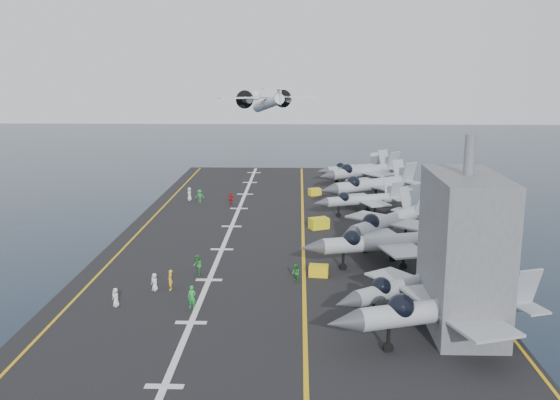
{
  "coord_description": "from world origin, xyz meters",
  "views": [
    {
      "loc": [
        2.45,
        -75.82,
        30.38
      ],
      "look_at": [
        0.0,
        4.0,
        13.0
      ],
      "focal_mm": 40.0,
      "sensor_mm": 36.0,
      "label": 1
    }
  ],
  "objects_px": {
    "island_superstructure": "(465,234)",
    "tow_cart_a": "(319,271)",
    "fighter_jet_0": "(445,307)",
    "transport_plane": "(268,103)"
  },
  "relations": [
    {
      "from": "island_superstructure",
      "to": "tow_cart_a",
      "type": "bearing_deg",
      "value": 132.61
    },
    {
      "from": "island_superstructure",
      "to": "fighter_jet_0",
      "type": "relative_size",
      "value": 0.8
    },
    {
      "from": "tow_cart_a",
      "to": "transport_plane",
      "type": "bearing_deg",
      "value": 96.23
    },
    {
      "from": "island_superstructure",
      "to": "transport_plane",
      "type": "xyz_separation_m",
      "value": [
        -19.48,
        93.04,
        4.1
      ]
    },
    {
      "from": "fighter_jet_0",
      "to": "transport_plane",
      "type": "bearing_deg",
      "value": 100.38
    },
    {
      "from": "tow_cart_a",
      "to": "transport_plane",
      "type": "xyz_separation_m",
      "value": [
        -8.9,
        81.54,
        11.05
      ]
    },
    {
      "from": "fighter_jet_0",
      "to": "transport_plane",
      "type": "height_order",
      "value": "transport_plane"
    },
    {
      "from": "fighter_jet_0",
      "to": "transport_plane",
      "type": "distance_m",
      "value": 98.13
    },
    {
      "from": "island_superstructure",
      "to": "transport_plane",
      "type": "height_order",
      "value": "island_superstructure"
    },
    {
      "from": "island_superstructure",
      "to": "transport_plane",
      "type": "distance_m",
      "value": 95.14
    }
  ]
}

